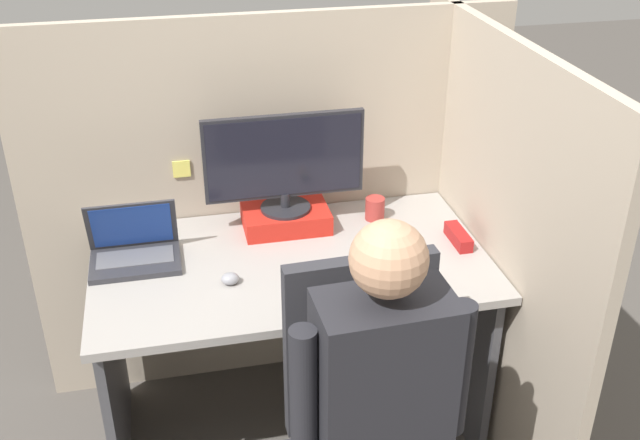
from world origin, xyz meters
TOP-DOWN VIEW (x-y plane):
  - cubicle_panel_back at (-0.00, 0.79)m, footprint 1.85×0.05m
  - cubicle_panel_right at (0.70, 0.31)m, footprint 0.04×1.42m
  - desk at (0.00, 0.38)m, footprint 1.35×0.77m
  - paper_box at (0.03, 0.62)m, footprint 0.31×0.21m
  - monitor at (0.03, 0.62)m, footprint 0.57×0.18m
  - laptop at (-0.52, 0.49)m, footprint 0.30×0.21m
  - mouse at (-0.22, 0.28)m, footprint 0.06×0.05m
  - stapler at (0.60, 0.37)m, footprint 0.05×0.16m
  - carrot_toy at (0.17, 0.17)m, footprint 0.04×0.12m
  - office_chair at (0.10, -0.27)m, footprint 0.52×0.56m
  - person at (0.09, -0.45)m, footprint 0.48×0.47m
  - coffee_mug at (0.36, 0.61)m, footprint 0.07×0.07m

SIDE VIEW (x-z plane):
  - office_chair at x=0.10m, z-range 0.01..1.06m
  - desk at x=0.00m, z-range 0.18..0.94m
  - person at x=0.09m, z-range 0.10..1.40m
  - cubicle_panel_right at x=0.70m, z-range 0.00..1.51m
  - cubicle_panel_back at x=0.00m, z-range 0.00..1.51m
  - mouse at x=-0.22m, z-range 0.76..0.80m
  - carrot_toy at x=0.17m, z-range 0.76..0.80m
  - stapler at x=0.60m, z-range 0.76..0.81m
  - paper_box at x=0.03m, z-range 0.76..0.83m
  - coffee_mug at x=0.36m, z-range 0.76..0.84m
  - laptop at x=-0.52m, z-range 0.70..0.91m
  - monitor at x=0.03m, z-range 0.84..1.21m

